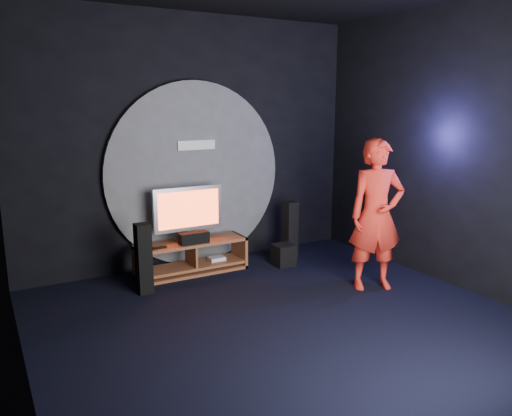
{
  "coord_description": "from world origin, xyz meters",
  "views": [
    {
      "loc": [
        -2.7,
        -4.08,
        2.3
      ],
      "look_at": [
        0.2,
        1.05,
        1.05
      ],
      "focal_mm": 35.0,
      "sensor_mm": 36.0,
      "label": 1
    }
  ],
  "objects_px": {
    "media_console": "(192,259)",
    "tower_speaker_right": "(290,230)",
    "tv": "(188,211)",
    "tower_speaker_left": "(144,259)",
    "player": "(376,215)",
    "subwoofer": "(283,255)"
  },
  "relations": [
    {
      "from": "media_console",
      "to": "tower_speaker_right",
      "type": "distance_m",
      "value": 1.55
    },
    {
      "from": "tv",
      "to": "tower_speaker_left",
      "type": "distance_m",
      "value": 1.0
    },
    {
      "from": "media_console",
      "to": "tv",
      "type": "xyz_separation_m",
      "value": [
        -0.01,
        0.07,
        0.66
      ]
    },
    {
      "from": "tv",
      "to": "tower_speaker_left",
      "type": "relative_size",
      "value": 1.12
    },
    {
      "from": "media_console",
      "to": "tower_speaker_left",
      "type": "distance_m",
      "value": 0.91
    },
    {
      "from": "media_console",
      "to": "player",
      "type": "distance_m",
      "value": 2.54
    },
    {
      "from": "media_console",
      "to": "tv",
      "type": "bearing_deg",
      "value": 95.62
    },
    {
      "from": "tv",
      "to": "tower_speaker_right",
      "type": "relative_size",
      "value": 1.12
    },
    {
      "from": "media_console",
      "to": "tv",
      "type": "distance_m",
      "value": 0.66
    },
    {
      "from": "tower_speaker_left",
      "to": "subwoofer",
      "type": "height_order",
      "value": "tower_speaker_left"
    },
    {
      "from": "tower_speaker_right",
      "to": "player",
      "type": "relative_size",
      "value": 0.46
    },
    {
      "from": "tower_speaker_left",
      "to": "tower_speaker_right",
      "type": "xyz_separation_m",
      "value": [
        2.31,
        0.27,
        0.0
      ]
    },
    {
      "from": "tv",
      "to": "player",
      "type": "xyz_separation_m",
      "value": [
        1.8,
        -1.71,
        0.08
      ]
    },
    {
      "from": "tower_speaker_left",
      "to": "player",
      "type": "height_order",
      "value": "player"
    },
    {
      "from": "tower_speaker_right",
      "to": "subwoofer",
      "type": "relative_size",
      "value": 2.82
    },
    {
      "from": "tower_speaker_left",
      "to": "player",
      "type": "relative_size",
      "value": 0.46
    },
    {
      "from": "tower_speaker_right",
      "to": "tv",
      "type": "bearing_deg",
      "value": 172.89
    },
    {
      "from": "tv",
      "to": "subwoofer",
      "type": "xyz_separation_m",
      "value": [
        1.28,
        -0.41,
        -0.7
      ]
    },
    {
      "from": "subwoofer",
      "to": "media_console",
      "type": "bearing_deg",
      "value": 164.79
    },
    {
      "from": "media_console",
      "to": "subwoofer",
      "type": "relative_size",
      "value": 4.93
    },
    {
      "from": "tv",
      "to": "tower_speaker_left",
      "type": "height_order",
      "value": "tv"
    },
    {
      "from": "subwoofer",
      "to": "tower_speaker_right",
      "type": "bearing_deg",
      "value": 40.75
    }
  ]
}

